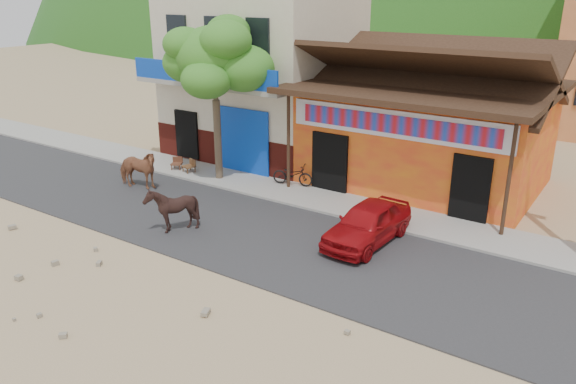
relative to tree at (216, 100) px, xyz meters
name	(u,v)px	position (x,y,z in m)	size (l,w,h in m)	color
ground	(210,271)	(4.60, -5.80, -3.12)	(120.00, 120.00, 0.00)	#9E825B
road	(266,237)	(4.60, -3.30, -3.10)	(60.00, 5.00, 0.04)	#28282B
sidewalk	(325,201)	(4.60, 0.20, -3.06)	(60.00, 2.00, 0.12)	gray
dance_club	(427,136)	(6.60, 4.20, -1.32)	(8.00, 6.00, 3.60)	orange
cafe_building	(264,74)	(-0.90, 4.20, 0.38)	(7.00, 6.00, 7.00)	beige
tree	(216,100)	(0.00, 0.00, 0.00)	(3.00, 3.00, 6.00)	#2D721E
cow_tan	(137,169)	(-1.83, -2.41, -2.35)	(0.78, 1.72, 1.46)	#995C3D
cow_dark	(172,209)	(2.01, -4.52, -2.37)	(1.15, 1.30, 1.43)	black
red_car	(368,223)	(7.24, -1.95, -2.49)	(1.40, 3.49, 1.19)	#9D0B0F
scooter	(293,175)	(2.82, 0.85, -2.60)	(0.53, 1.53, 0.81)	black
cafe_chair_left	(188,161)	(-1.45, -0.14, -2.54)	(0.43, 0.43, 0.92)	#51301B
cafe_chair_right	(176,158)	(-2.13, -0.12, -2.56)	(0.41, 0.41, 0.87)	#532B1B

